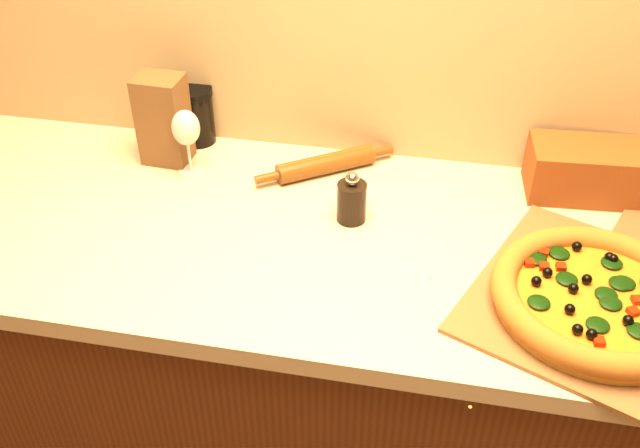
# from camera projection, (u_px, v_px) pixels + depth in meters

# --- Properties ---
(cabinet) EXTENTS (2.80, 0.65, 0.86)m
(cabinet) POSITION_uv_depth(u_px,v_px,m) (355.00, 391.00, 1.71)
(cabinet) COLOR #4B2310
(cabinet) RESTS_ON ground
(countertop) EXTENTS (2.84, 0.68, 0.04)m
(countertop) POSITION_uv_depth(u_px,v_px,m) (361.00, 245.00, 1.44)
(countertop) COLOR #BFB595
(countertop) RESTS_ON cabinet
(pizza_peel) EXTENTS (0.54, 0.63, 0.01)m
(pizza_peel) POSITION_uv_depth(u_px,v_px,m) (596.00, 296.00, 1.28)
(pizza_peel) COLOR brown
(pizza_peel) RESTS_ON countertop
(pizza) EXTENTS (0.37, 0.37, 0.05)m
(pizza) POSITION_uv_depth(u_px,v_px,m) (598.00, 298.00, 1.24)
(pizza) COLOR #AC7E2B
(pizza) RESTS_ON pizza_peel
(pepper_grinder) EXTENTS (0.06, 0.06, 0.11)m
(pepper_grinder) POSITION_uv_depth(u_px,v_px,m) (352.00, 201.00, 1.45)
(pepper_grinder) COLOR black
(pepper_grinder) RESTS_ON countertop
(rolling_pin) EXTENTS (0.29, 0.20, 0.05)m
(rolling_pin) POSITION_uv_depth(u_px,v_px,m) (326.00, 164.00, 1.60)
(rolling_pin) COLOR #5A2E0F
(rolling_pin) RESTS_ON countertop
(bread_bag) EXTENTS (0.42, 0.16, 0.11)m
(bread_bag) POSITION_uv_depth(u_px,v_px,m) (628.00, 173.00, 1.51)
(bread_bag) COLOR maroon
(bread_bag) RESTS_ON countertop
(wine_glass) EXTENTS (0.06, 0.06, 0.16)m
(wine_glass) POSITION_uv_depth(u_px,v_px,m) (186.00, 129.00, 1.55)
(wine_glass) COLOR silver
(wine_glass) RESTS_ON countertop
(paper_bag) EXTENTS (0.11, 0.09, 0.21)m
(paper_bag) POSITION_uv_depth(u_px,v_px,m) (164.00, 120.00, 1.60)
(paper_bag) COLOR brown
(paper_bag) RESTS_ON countertop
(dark_jar) EXTENTS (0.09, 0.09, 0.14)m
(dark_jar) POSITION_uv_depth(u_px,v_px,m) (196.00, 115.00, 1.69)
(dark_jar) COLOR black
(dark_jar) RESTS_ON countertop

